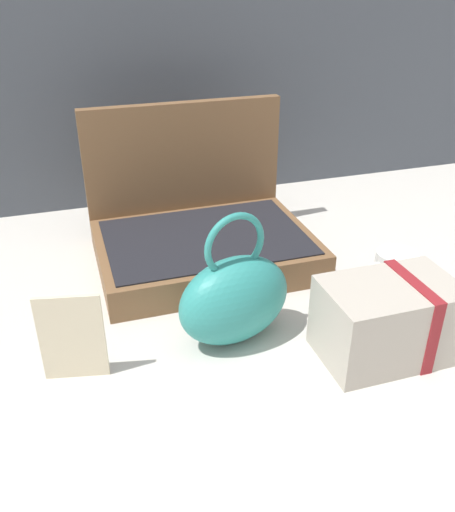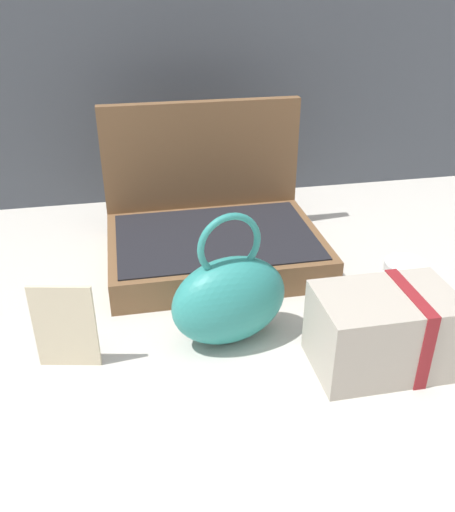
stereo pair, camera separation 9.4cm
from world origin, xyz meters
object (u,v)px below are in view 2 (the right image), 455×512
cream_toiletry_bag (384,330)px  info_card_left (65,327)px  open_suitcase (212,228)px  teal_pouch_handbag (230,298)px  coffee_mug (402,283)px

cream_toiletry_bag → info_card_left: info_card_left is taller
cream_toiletry_bag → open_suitcase: bearing=115.8°
cream_toiletry_bag → teal_pouch_handbag: bearing=153.1°
open_suitcase → teal_pouch_handbag: size_ratio=1.89×
teal_pouch_handbag → coffee_mug: size_ratio=2.06×
teal_pouch_handbag → info_card_left: teal_pouch_handbag is taller
teal_pouch_handbag → info_card_left: (-0.26, -0.02, -0.01)m
open_suitcase → cream_toiletry_bag: open_suitcase is taller
open_suitcase → coffee_mug: size_ratio=3.89×
open_suitcase → coffee_mug: (0.31, -0.26, -0.02)m
cream_toiletry_bag → info_card_left: (-0.49, 0.09, 0.01)m
open_suitcase → cream_toiletry_bag: size_ratio=2.09×
open_suitcase → teal_pouch_handbag: open_suitcase is taller
coffee_mug → cream_toiletry_bag: bearing=-125.4°
info_card_left → cream_toiletry_bag: bearing=0.9°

